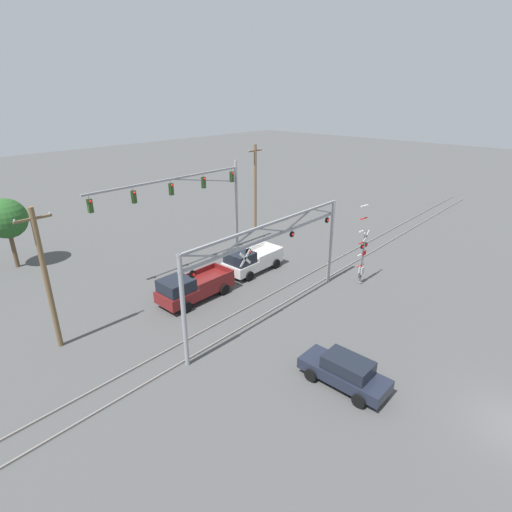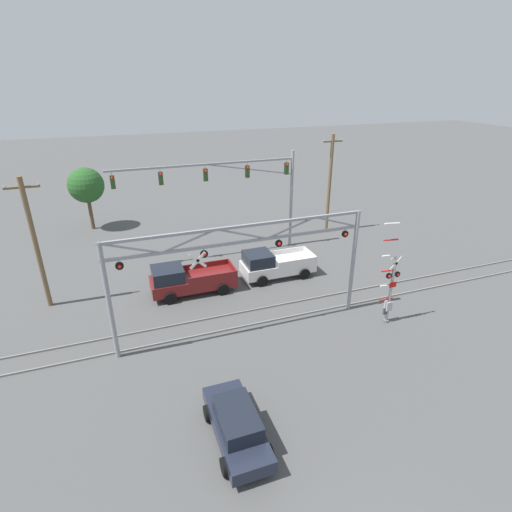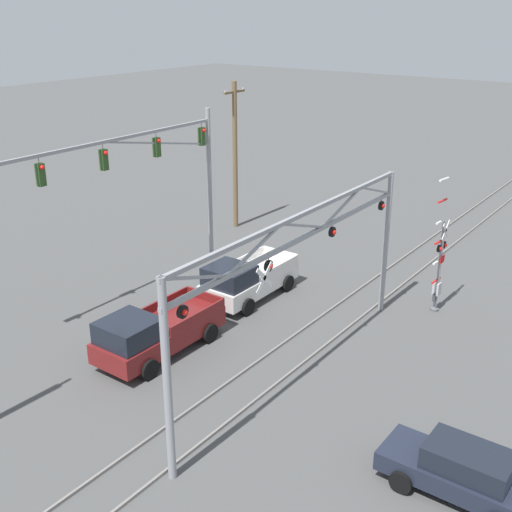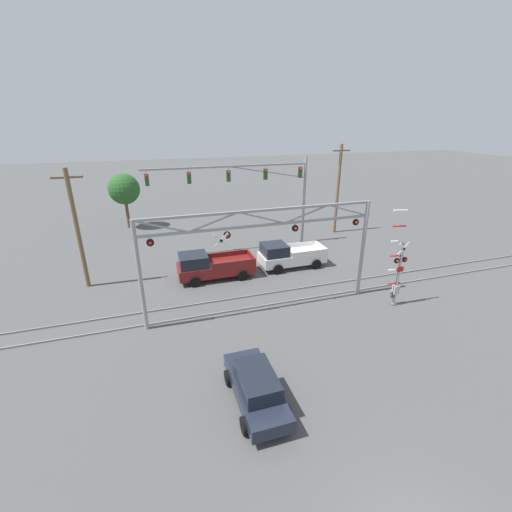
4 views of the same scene
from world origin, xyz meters
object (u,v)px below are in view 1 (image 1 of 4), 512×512
(crossing_signal_mast, at_px, (362,257))
(utility_pole_left, at_px, (46,279))
(pickup_truck_lead, at_px, (192,287))
(crossing_gantry, at_px, (271,252))
(background_tree_beyond_span, at_px, (6,219))
(traffic_signal_span, at_px, (201,193))
(utility_pole_right, at_px, (255,187))
(pickup_truck_following, at_px, (251,261))
(sedan_waiting, at_px, (345,371))

(crossing_signal_mast, bearing_deg, utility_pole_left, 154.90)
(utility_pole_left, bearing_deg, pickup_truck_lead, -9.32)
(crossing_gantry, xyz_separation_m, background_tree_beyond_span, (-7.99, 20.14, -0.32))
(traffic_signal_span, bearing_deg, crossing_signal_mast, -70.15)
(utility_pole_right, bearing_deg, traffic_signal_span, -168.21)
(traffic_signal_span, relative_size, pickup_truck_following, 2.74)
(crossing_gantry, relative_size, utility_pole_left, 1.70)
(pickup_truck_lead, relative_size, background_tree_beyond_span, 0.96)
(crossing_signal_mast, xyz_separation_m, utility_pole_left, (-18.29, 8.57, 2.01))
(traffic_signal_span, distance_m, utility_pole_left, 14.42)
(pickup_truck_following, height_order, utility_pole_left, utility_pole_left)
(traffic_signal_span, height_order, pickup_truck_lead, traffic_signal_span)
(sedan_waiting, distance_m, utility_pole_right, 24.13)
(utility_pole_right, bearing_deg, pickup_truck_lead, -153.63)
(pickup_truck_following, relative_size, utility_pole_right, 0.59)
(sedan_waiting, height_order, background_tree_beyond_span, background_tree_beyond_span)
(sedan_waiting, relative_size, background_tree_beyond_span, 0.77)
(utility_pole_left, relative_size, utility_pole_right, 0.94)
(traffic_signal_span, distance_m, sedan_waiting, 18.87)
(pickup_truck_following, xyz_separation_m, utility_pole_right, (7.88, 6.69, 3.47))
(utility_pole_right, height_order, background_tree_beyond_span, utility_pole_right)
(pickup_truck_lead, bearing_deg, utility_pole_right, 26.37)
(utility_pole_right, bearing_deg, utility_pole_left, -166.03)
(crossing_signal_mast, relative_size, utility_pole_left, 0.76)
(crossing_signal_mast, bearing_deg, pickup_truck_following, 117.76)
(sedan_waiting, relative_size, utility_pole_left, 0.54)
(crossing_signal_mast, distance_m, pickup_truck_following, 8.46)
(crossing_signal_mast, relative_size, traffic_signal_span, 0.44)
(crossing_signal_mast, height_order, traffic_signal_span, traffic_signal_span)
(background_tree_beyond_span, bearing_deg, crossing_gantry, -68.36)
(crossing_signal_mast, relative_size, pickup_truck_following, 1.21)
(crossing_gantry, xyz_separation_m, pickup_truck_following, (4.02, 5.45, -3.42))
(background_tree_beyond_span, bearing_deg, pickup_truck_following, -50.73)
(utility_pole_left, bearing_deg, crossing_signal_mast, -25.10)
(pickup_truck_lead, height_order, utility_pole_left, utility_pole_left)
(pickup_truck_following, xyz_separation_m, utility_pole_left, (-14.39, 1.16, 3.19))
(crossing_gantry, height_order, background_tree_beyond_span, crossing_gantry)
(pickup_truck_following, bearing_deg, traffic_signal_span, 96.41)
(pickup_truck_following, xyz_separation_m, background_tree_beyond_span, (-12.01, 14.69, 3.10))
(crossing_signal_mast, xyz_separation_m, sedan_waiting, (-10.46, -4.88, -1.35))
(crossing_signal_mast, height_order, background_tree_beyond_span, crossing_signal_mast)
(crossing_gantry, xyz_separation_m, pickup_truck_lead, (-2.03, 5.23, -3.42))
(utility_pole_left, bearing_deg, traffic_signal_span, 15.27)
(utility_pole_left, height_order, background_tree_beyond_span, utility_pole_left)
(pickup_truck_lead, bearing_deg, pickup_truck_following, 2.02)
(crossing_signal_mast, relative_size, sedan_waiting, 1.41)
(pickup_truck_lead, bearing_deg, background_tree_beyond_span, 111.79)
(utility_pole_right, bearing_deg, pickup_truck_following, -139.66)
(pickup_truck_lead, distance_m, pickup_truck_following, 6.05)
(sedan_waiting, bearing_deg, utility_pole_left, 120.22)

